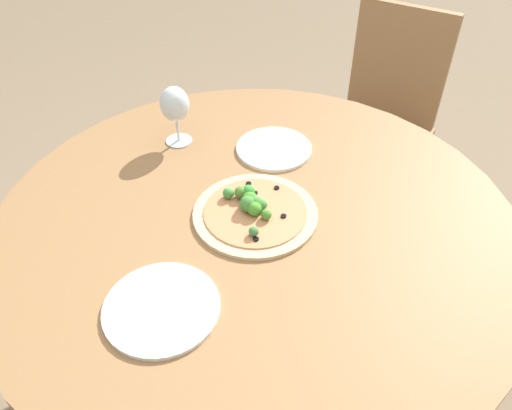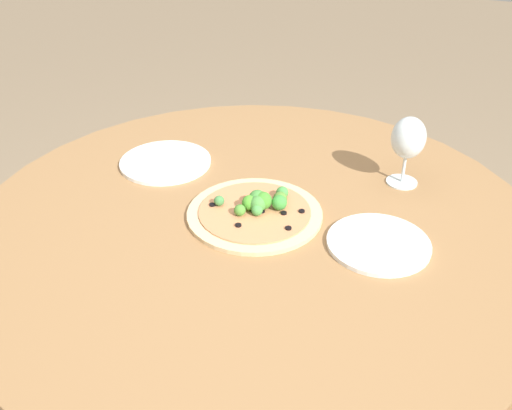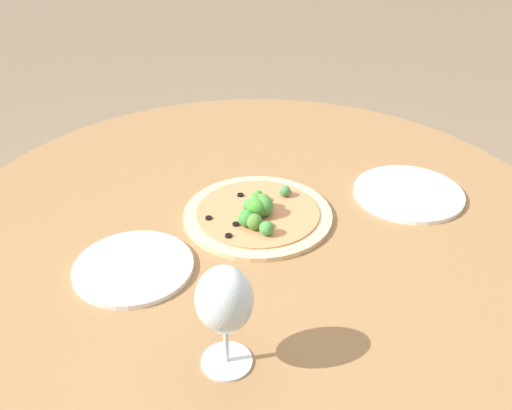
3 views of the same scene
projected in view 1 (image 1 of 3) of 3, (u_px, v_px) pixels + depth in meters
name	position (u px, v px, depth m)	size (l,w,h in m)	color
ground_plane	(255.00, 373.00, 1.72)	(12.00, 12.00, 0.00)	#847056
dining_table	(255.00, 233.00, 1.28)	(1.30, 1.30, 0.74)	olive
chair	(381.00, 120.00, 2.04)	(0.52, 0.52, 0.92)	#997047
pizza	(255.00, 210.00, 1.23)	(0.31, 0.31, 0.06)	#DBBC89
wine_glass	(175.00, 106.00, 1.40)	(0.08, 0.08, 0.18)	silver
plate_near	(274.00, 149.00, 1.44)	(0.22, 0.22, 0.01)	white
plate_far	(162.00, 308.00, 1.02)	(0.24, 0.24, 0.01)	white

